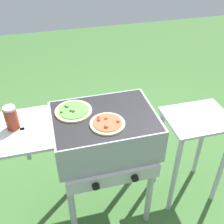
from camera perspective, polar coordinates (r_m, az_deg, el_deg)
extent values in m
plane|color=#38602D|center=(2.34, -1.25, -18.55)|extent=(8.00, 8.00, 0.00)
cube|color=gray|center=(1.76, -1.58, -3.90)|extent=(0.64, 0.48, 0.24)
cube|color=black|center=(1.69, -1.64, -0.91)|extent=(0.61, 0.46, 0.01)
cube|color=#AAAAAA|center=(1.68, -17.84, -3.54)|extent=(0.32, 0.41, 0.02)
cube|color=#AAAAAA|center=(1.75, -17.17, -6.33)|extent=(0.02, 0.02, 0.24)
cube|color=#AAAAAA|center=(1.71, 0.54, -13.58)|extent=(0.58, 0.02, 0.10)
cylinder|color=black|center=(1.68, -3.34, -14.97)|extent=(0.04, 0.02, 0.04)
cylinder|color=black|center=(1.72, 4.72, -13.36)|extent=(0.04, 0.02, 0.04)
cylinder|color=#AAAAAA|center=(1.95, -8.16, -18.93)|extent=(0.04, 0.04, 0.66)
cylinder|color=#AAAAAA|center=(2.03, 7.69, -15.74)|extent=(0.04, 0.04, 0.66)
cylinder|color=#AAAAAA|center=(2.19, -9.59, -10.86)|extent=(0.04, 0.04, 0.66)
cylinder|color=#AAAAAA|center=(2.26, 4.23, -8.41)|extent=(0.04, 0.04, 0.66)
cylinder|color=beige|center=(1.62, -1.00, -2.44)|extent=(0.21, 0.21, 0.01)
cylinder|color=#D14C2D|center=(1.61, -1.01, -2.19)|extent=(0.17, 0.17, 0.01)
sphere|color=#D9402F|center=(1.62, -2.75, -1.58)|extent=(0.02, 0.02, 0.02)
sphere|color=#EB4624|center=(1.61, 1.24, -1.93)|extent=(0.02, 0.02, 0.02)
sphere|color=#BE5033|center=(1.57, -1.19, -3.03)|extent=(0.03, 0.03, 0.03)
sphere|color=#BF3C30|center=(1.64, -2.79, -1.09)|extent=(0.02, 0.02, 0.02)
sphere|color=#DD4A2B|center=(1.63, -1.21, -1.28)|extent=(0.02, 0.02, 0.02)
cylinder|color=#E0C17F|center=(1.73, -7.88, 0.19)|extent=(0.23, 0.23, 0.01)
cylinder|color=#4C8C38|center=(1.73, -7.90, 0.43)|extent=(0.19, 0.19, 0.01)
sphere|color=#3C8834|center=(1.75, -9.18, 1.10)|extent=(0.02, 0.02, 0.02)
sphere|color=#537A3D|center=(1.71, -10.29, 0.02)|extent=(0.02, 0.02, 0.02)
sphere|color=#537336|center=(1.70, -7.84, 0.19)|extent=(0.02, 0.02, 0.02)
sphere|color=green|center=(1.76, -9.38, 1.25)|extent=(0.02, 0.02, 0.02)
sphere|color=#526A3A|center=(1.71, -8.41, 0.31)|extent=(0.02, 0.02, 0.02)
cylinder|color=maroon|center=(1.66, -19.86, -1.30)|extent=(0.07, 0.07, 0.13)
cylinder|color=silver|center=(1.62, -20.38, 0.71)|extent=(0.07, 0.07, 0.01)
cube|color=#B2B2B7|center=(2.00, 17.18, -1.24)|extent=(0.44, 0.36, 0.02)
cylinder|color=#B2B2B7|center=(2.08, 12.65, -12.87)|extent=(0.04, 0.04, 0.74)
cylinder|color=#B2B2B7|center=(2.25, 21.53, -10.41)|extent=(0.04, 0.04, 0.74)
cylinder|color=#B2B2B7|center=(2.26, 9.45, -7.38)|extent=(0.04, 0.04, 0.74)
cylinder|color=#B2B2B7|center=(2.42, 17.81, -5.54)|extent=(0.04, 0.04, 0.74)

